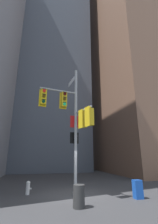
# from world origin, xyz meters

# --- Properties ---
(ground) EXTENTS (120.00, 120.00, 0.00)m
(ground) POSITION_xyz_m (0.00, 0.00, 0.00)
(ground) COLOR #38383A
(building_tower_right) EXTENTS (15.46, 15.46, 40.56)m
(building_tower_right) POSITION_xyz_m (14.88, 11.35, 20.28)
(building_tower_right) COLOR brown
(building_tower_right) RESTS_ON ground
(building_mid_block) EXTENTS (17.35, 17.35, 50.97)m
(building_mid_block) POSITION_xyz_m (-3.22, 21.10, 25.48)
(building_mid_block) COLOR #4C5460
(building_mid_block) RESTS_ON ground
(signal_pole_assembly) EXTENTS (3.18, 2.36, 8.09)m
(signal_pole_assembly) POSITION_xyz_m (-0.38, -0.44, 4.68)
(signal_pole_assembly) COLOR #9EA0A3
(signal_pole_assembly) RESTS_ON ground
(fire_hydrant) EXTENTS (0.33, 0.23, 0.75)m
(fire_hydrant) POSITION_xyz_m (-2.70, 0.74, 0.39)
(fire_hydrant) COLOR silver
(fire_hydrant) RESTS_ON ground
(newspaper_box) EXTENTS (0.45, 0.36, 0.93)m
(newspaper_box) POSITION_xyz_m (3.04, -1.66, 0.47)
(newspaper_box) COLOR #194CB2
(newspaper_box) RESTS_ON ground
(trash_bin) EXTENTS (0.52, 0.52, 0.93)m
(trash_bin) POSITION_xyz_m (-0.39, -2.40, 0.47)
(trash_bin) COLOR #2D2D2D
(trash_bin) RESTS_ON ground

